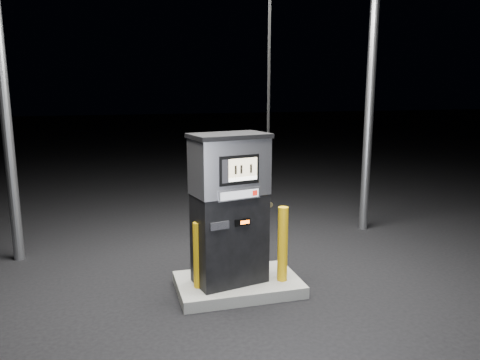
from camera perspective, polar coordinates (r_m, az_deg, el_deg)
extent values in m
plane|color=black|center=(6.37, -0.23, -13.24)|extent=(80.00, 80.00, 0.00)
cube|color=#63635E|center=(6.34, -0.23, -12.62)|extent=(1.60, 1.00, 0.15)
cylinder|color=gray|center=(7.74, -26.68, 7.20)|extent=(0.16, 0.16, 4.50)
cylinder|color=gray|center=(8.84, 15.49, 8.37)|extent=(0.16, 0.16, 4.50)
cube|color=black|center=(6.05, -1.28, -7.10)|extent=(0.98, 0.69, 1.17)
cube|color=silver|center=(5.82, -1.32, 1.70)|extent=(1.00, 0.71, 0.70)
cube|color=black|center=(5.77, -1.34, 5.42)|extent=(1.05, 0.76, 0.06)
cube|color=black|center=(5.58, -0.09, 1.23)|extent=(0.52, 0.14, 0.36)
cube|color=beige|center=(5.58, 0.37, 1.53)|extent=(0.38, 0.08, 0.23)
cube|color=white|center=(5.60, 0.37, 0.15)|extent=(0.38, 0.08, 0.05)
cube|color=silver|center=(5.64, -0.09, -1.77)|extent=(0.56, 0.14, 0.13)
cube|color=#A8ABB0|center=(5.63, -0.01, -1.81)|extent=(0.51, 0.11, 0.10)
cube|color=#AB130B|center=(5.72, 1.83, -1.59)|extent=(0.06, 0.02, 0.07)
cube|color=black|center=(5.75, 0.32, -5.18)|extent=(0.21, 0.06, 0.08)
cube|color=#E8520B|center=(5.76, 0.62, -5.17)|extent=(0.12, 0.03, 0.04)
cube|color=black|center=(5.62, -2.48, -5.59)|extent=(0.24, 0.07, 0.09)
cube|color=black|center=(6.16, 2.83, -2.90)|extent=(0.13, 0.18, 0.23)
cylinder|color=gray|center=(6.19, 3.28, -2.84)|extent=(0.11, 0.22, 0.07)
cylinder|color=black|center=(5.95, 3.53, 11.83)|extent=(0.04, 0.04, 2.91)
cylinder|color=#CE9B0B|center=(5.95, -5.17, -9.12)|extent=(0.13, 0.13, 0.85)
cylinder|color=#CE9B0B|center=(6.13, 5.22, -7.79)|extent=(0.13, 0.13, 0.99)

